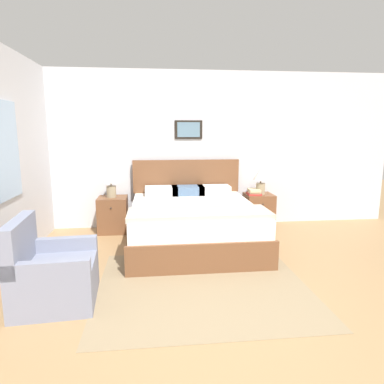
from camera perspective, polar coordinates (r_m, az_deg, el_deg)
The scene contains 13 objects.
ground_plane at distance 3.04m, azimuth 7.37°, elevation -22.36°, with size 16.00×16.00×0.00m, color #99754C.
wall_back at distance 5.84m, azimuth -0.12°, elevation 7.04°, with size 7.03×0.09×2.60m.
wall_left at distance 4.45m, azimuth -29.02°, elevation 4.76°, with size 0.08×5.68×2.60m.
area_rug_main at distance 3.77m, azimuth 1.81°, elevation -15.32°, with size 2.20×2.00×0.01m.
bed at distance 4.92m, azimuth 0.16°, elevation -5.11°, with size 1.78×2.04×1.14m.
armchair at distance 3.61m, azimuth -22.37°, elevation -12.62°, with size 0.77×0.81×0.83m.
nightstand_near_window at distance 5.69m, azimuth -13.03°, elevation -3.67°, with size 0.46×0.47×0.57m.
nightstand_by_door at distance 5.92m, azimuth 11.03°, elevation -3.06°, with size 0.46×0.47×0.57m.
table_lamp_near_window at distance 5.57m, azimuth -13.37°, elevation 2.03°, with size 0.25×0.25×0.45m.
table_lamp_by_door at distance 5.80m, azimuth 11.40°, elevation 2.43°, with size 0.25×0.25×0.45m.
book_thick_bottom at distance 5.79m, azimuth 10.29°, elevation -0.30°, with size 0.23×0.25×0.03m.
book_hardcover_middle at distance 5.78m, azimuth 10.30°, elevation -0.02°, with size 0.19×0.24×0.03m.
book_novel_upper at distance 5.77m, azimuth 10.31°, elevation 0.30°, with size 0.19×0.26×0.04m.
Camera 1 is at (-0.64, -2.48, 1.64)m, focal length 32.00 mm.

